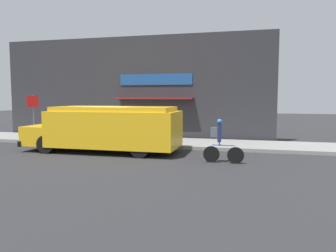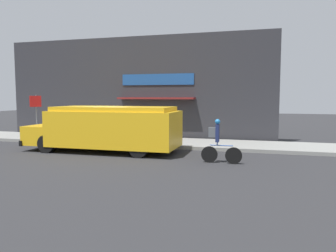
% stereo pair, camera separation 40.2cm
% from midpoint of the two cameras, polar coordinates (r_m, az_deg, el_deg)
% --- Properties ---
extents(ground_plane, '(70.00, 70.00, 0.00)m').
position_cam_midpoint_polar(ground_plane, '(16.39, -11.09, -3.53)').
color(ground_plane, '#2B2B2D').
extents(sidewalk, '(28.00, 2.98, 0.16)m').
position_cam_midpoint_polar(sidewalk, '(17.72, -9.02, -2.58)').
color(sidewalk, gray).
rests_on(sidewalk, ground_plane).
extents(storefront, '(16.15, 0.81, 5.86)m').
position_cam_midpoint_polar(storefront, '(19.12, -7.00, 6.55)').
color(storefront, '#2D2D33').
rests_on(storefront, ground_plane).
extents(school_bus, '(6.93, 2.76, 2.01)m').
position_cam_midpoint_polar(school_bus, '(14.68, -11.31, -0.34)').
color(school_bus, yellow).
rests_on(school_bus, ground_plane).
extents(cyclist, '(1.50, 0.20, 1.63)m').
position_cam_midpoint_polar(cyclist, '(12.18, 8.15, -2.71)').
color(cyclist, black).
rests_on(cyclist, ground_plane).
extents(stop_sign_post, '(0.45, 0.45, 2.37)m').
position_cam_midpoint_polar(stop_sign_post, '(19.27, -22.99, 2.68)').
color(stop_sign_post, slate).
rests_on(stop_sign_post, sidewalk).
extents(trash_bin, '(0.46, 0.46, 0.82)m').
position_cam_midpoint_polar(trash_bin, '(19.05, -16.38, -0.69)').
color(trash_bin, slate).
rests_on(trash_bin, sidewalk).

